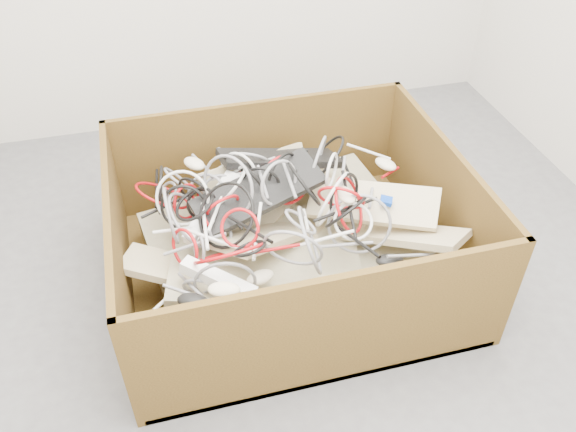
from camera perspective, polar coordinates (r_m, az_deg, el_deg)
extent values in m
plane|color=#4C4C4E|center=(2.39, 1.71, -7.91)|extent=(3.00, 3.00, 0.00)
cube|color=#37270D|center=(2.47, 0.12, -5.39)|extent=(1.31, 1.09, 0.03)
cube|color=#37270D|center=(2.71, -2.80, 6.14)|extent=(1.31, 0.02, 0.52)
cube|color=#37270D|center=(1.95, 4.26, -11.16)|extent=(1.31, 0.03, 0.52)
cube|color=#37270D|center=(2.51, 14.51, 1.44)|extent=(0.02, 1.04, 0.52)
cube|color=#37270D|center=(2.27, -15.85, -3.79)|extent=(0.02, 1.04, 0.52)
cube|color=tan|center=(2.43, -0.01, -3.84)|extent=(1.15, 1.00, 0.21)
cube|color=tan|center=(2.31, -2.16, -4.17)|extent=(0.83, 0.74, 0.22)
cube|color=tan|center=(2.38, -4.59, -1.19)|extent=(0.50, 0.46, 0.10)
cube|color=tan|center=(2.55, 4.64, 2.19)|extent=(0.46, 0.49, 0.17)
cube|color=tan|center=(2.20, 2.55, -6.73)|extent=(0.20, 0.51, 0.08)
cube|color=tan|center=(2.23, -9.38, -5.42)|extent=(0.52, 0.37, 0.15)
cube|color=tan|center=(2.32, 10.70, -1.72)|extent=(0.45, 0.47, 0.23)
cube|color=tan|center=(2.45, -3.06, 3.61)|extent=(0.49, 0.29, 0.22)
cube|color=tan|center=(2.26, -1.71, -1.93)|extent=(0.49, 0.42, 0.25)
cube|color=tan|center=(2.32, 8.14, 1.26)|extent=(0.51, 0.42, 0.14)
cube|color=black|center=(2.44, -0.71, 5.57)|extent=(0.51, 0.20, 0.17)
cube|color=black|center=(2.23, -2.83, 2.33)|extent=(0.53, 0.30, 0.15)
ellipsoid|color=beige|center=(2.24, -7.51, -0.07)|extent=(0.12, 0.09, 0.04)
ellipsoid|color=beige|center=(2.52, 9.36, 4.95)|extent=(0.10, 0.12, 0.04)
ellipsoid|color=beige|center=(2.07, -2.68, -5.92)|extent=(0.12, 0.09, 0.04)
ellipsoid|color=beige|center=(2.14, 5.52, 2.04)|extent=(0.08, 0.11, 0.04)
ellipsoid|color=beige|center=(2.42, -9.00, 5.00)|extent=(0.11, 0.12, 0.04)
ellipsoid|color=black|center=(2.19, 9.74, -4.24)|extent=(0.11, 0.08, 0.04)
ellipsoid|color=black|center=(1.90, -9.12, -8.07)|extent=(0.12, 0.10, 0.04)
ellipsoid|color=beige|center=(1.86, -6.17, -7.04)|extent=(0.12, 0.09, 0.04)
cube|color=white|center=(2.24, -7.23, 0.77)|extent=(0.26, 0.29, 0.14)
cube|color=white|center=(2.00, -6.71, -6.05)|extent=(0.25, 0.21, 0.09)
cube|color=#0B39B1|center=(2.27, 9.40, 1.46)|extent=(0.06, 0.06, 0.03)
torus|color=#A70B10|center=(2.01, -5.63, -3.56)|extent=(0.35, 0.27, 0.24)
torus|color=#A70B10|center=(2.03, -4.65, -1.20)|extent=(0.14, 0.14, 0.16)
torus|color=black|center=(2.26, -2.62, 3.08)|extent=(0.19, 0.08, 0.19)
torus|color=gray|center=(2.30, -7.81, 1.86)|extent=(0.19, 0.21, 0.18)
torus|color=gray|center=(2.23, -9.30, -0.42)|extent=(0.20, 0.34, 0.29)
torus|color=gray|center=(2.19, -0.87, 3.18)|extent=(0.23, 0.13, 0.25)
torus|color=silver|center=(2.25, -5.59, 2.97)|extent=(0.18, 0.19, 0.18)
torus|color=gray|center=(2.12, -8.51, -3.18)|extent=(0.05, 0.15, 0.15)
torus|color=black|center=(2.20, 1.58, 3.10)|extent=(0.13, 0.25, 0.23)
torus|color=black|center=(2.22, -9.97, 0.80)|extent=(0.23, 0.09, 0.23)
torus|color=black|center=(2.44, 3.45, 5.48)|extent=(0.25, 0.30, 0.21)
torus|color=black|center=(2.19, -8.97, 1.15)|extent=(0.19, 0.20, 0.10)
torus|color=silver|center=(2.35, -4.62, 4.11)|extent=(0.16, 0.16, 0.21)
torus|color=#A70B10|center=(2.32, -9.67, 1.37)|extent=(0.16, 0.14, 0.20)
torus|color=black|center=(2.29, -8.13, 1.12)|extent=(0.18, 0.08, 0.17)
torus|color=gray|center=(2.02, -6.06, -6.38)|extent=(0.26, 0.07, 0.25)
torus|color=#A70B10|center=(2.33, -0.21, 3.48)|extent=(0.27, 0.18, 0.23)
torus|color=gray|center=(2.20, -11.16, 0.03)|extent=(0.04, 0.28, 0.28)
torus|color=black|center=(2.30, -4.14, 3.75)|extent=(0.15, 0.30, 0.31)
torus|color=gray|center=(2.06, 1.21, -0.55)|extent=(0.12, 0.16, 0.12)
torus|color=#A70B10|center=(2.19, -6.29, 0.99)|extent=(0.15, 0.12, 0.13)
torus|color=silver|center=(2.13, 6.28, -0.51)|extent=(0.21, 0.18, 0.13)
torus|color=gray|center=(2.39, -3.97, 5.40)|extent=(0.20, 0.15, 0.19)
torus|color=silver|center=(2.23, -10.11, 1.69)|extent=(0.21, 0.19, 0.22)
torus|color=gray|center=(2.41, -11.46, 2.04)|extent=(0.11, 0.15, 0.12)
torus|color=#A70B10|center=(2.19, 5.88, 1.07)|extent=(0.16, 0.28, 0.28)
torus|color=gray|center=(2.05, -8.67, -6.74)|extent=(0.13, 0.07, 0.14)
torus|color=silver|center=(2.30, 4.20, 4.38)|extent=(0.12, 0.17, 0.20)
torus|color=black|center=(2.30, -8.43, 1.77)|extent=(0.16, 0.22, 0.26)
torus|color=gray|center=(2.16, 6.86, -0.80)|extent=(0.29, 0.14, 0.30)
torus|color=gray|center=(2.22, -5.81, 2.81)|extent=(0.22, 0.28, 0.33)
torus|color=#A70B10|center=(2.40, -11.95, 1.96)|extent=(0.22, 0.27, 0.19)
torus|color=black|center=(2.42, -4.82, 4.34)|extent=(0.07, 0.23, 0.23)
torus|color=#A70B10|center=(2.17, 5.12, 1.72)|extent=(0.20, 0.16, 0.22)
torus|color=black|center=(1.98, -3.69, -3.14)|extent=(0.12, 0.11, 0.08)
torus|color=black|center=(2.19, 5.42, 1.92)|extent=(0.20, 0.16, 0.24)
torus|color=black|center=(2.09, -5.99, 0.09)|extent=(0.22, 0.27, 0.26)
torus|color=silver|center=(2.20, 4.30, 1.60)|extent=(0.24, 0.22, 0.31)
torus|color=#A70B10|center=(2.11, -9.87, -3.06)|extent=(0.12, 0.16, 0.19)
torus|color=gray|center=(2.16, -6.52, -1.57)|extent=(0.13, 0.13, 0.09)
torus|color=silver|center=(2.44, -6.22, 3.85)|extent=(0.16, 0.07, 0.16)
torus|color=black|center=(2.42, -12.13, 2.45)|extent=(0.06, 0.28, 0.28)
torus|color=gray|center=(2.40, 2.75, 5.05)|extent=(0.18, 0.28, 0.32)
torus|color=gray|center=(1.98, 0.49, -3.13)|extent=(0.25, 0.14, 0.25)
torus|color=gray|center=(2.32, -6.55, 2.47)|extent=(0.18, 0.06, 0.17)
torus|color=black|center=(2.31, -0.56, 4.15)|extent=(0.20, 0.16, 0.24)
torus|color=gray|center=(2.01, 2.11, -2.34)|extent=(0.10, 0.33, 0.32)
torus|color=black|center=(2.16, 5.59, 0.39)|extent=(0.24, 0.17, 0.21)
torus|color=gray|center=(2.42, -10.54, 3.50)|extent=(0.14, 0.18, 0.13)
torus|color=black|center=(2.34, -2.79, 3.99)|extent=(0.12, 0.12, 0.11)
cylinder|color=silver|center=(2.07, 1.71, -0.38)|extent=(0.05, 0.17, 0.07)
cylinder|color=#A70B10|center=(2.22, -8.55, 0.75)|extent=(0.05, 0.23, 0.04)
cylinder|color=silver|center=(2.03, 3.42, -2.22)|extent=(0.21, 0.05, 0.07)
cylinder|color=gray|center=(1.98, -9.43, -7.40)|extent=(0.17, 0.08, 0.07)
cylinder|color=#A70B10|center=(1.99, -1.13, -3.16)|extent=(0.17, 0.03, 0.03)
cylinder|color=silver|center=(2.18, -9.67, -1.16)|extent=(0.25, 0.03, 0.04)
cylinder|color=black|center=(2.15, 5.59, 0.64)|extent=(0.26, 0.08, 0.02)
cylinder|color=black|center=(2.48, -12.50, 2.61)|extent=(0.04, 0.22, 0.05)
cylinder|color=gray|center=(2.52, -7.90, 4.61)|extent=(0.10, 0.15, 0.07)
cylinder|color=black|center=(2.06, 6.67, -2.39)|extent=(0.09, 0.22, 0.05)
cylinder|color=gray|center=(2.19, 12.02, -3.71)|extent=(0.21, 0.02, 0.05)
cylinder|color=black|center=(2.38, 5.75, 4.33)|extent=(0.02, 0.16, 0.04)
cylinder|color=gray|center=(2.29, 5.30, 4.20)|extent=(0.09, 0.19, 0.02)
cylinder|color=gray|center=(2.10, -8.93, -2.69)|extent=(0.23, 0.03, 0.07)
cylinder|color=silver|center=(2.16, -6.97, 0.33)|extent=(0.10, 0.18, 0.03)
cylinder|color=silver|center=(2.30, -5.99, 3.79)|extent=(0.14, 0.02, 0.02)
cylinder|color=gray|center=(2.21, -2.44, 3.29)|extent=(0.02, 0.15, 0.06)
cylinder|color=silver|center=(2.05, -2.96, -1.40)|extent=(0.10, 0.24, 0.06)
cylinder|color=black|center=(2.22, -6.46, 1.03)|extent=(0.12, 0.26, 0.05)
cylinder|color=silver|center=(2.06, -6.67, -2.42)|extent=(0.20, 0.17, 0.02)
cylinder|color=silver|center=(2.61, 7.75, 6.14)|extent=(0.18, 0.11, 0.06)
cylinder|color=silver|center=(2.08, -11.71, -7.88)|extent=(0.09, 0.10, 0.04)
cylinder|color=black|center=(2.15, 5.89, 1.09)|extent=(0.05, 0.28, 0.11)
cylinder|color=black|center=(2.31, -11.27, 1.12)|extent=(0.23, 0.11, 0.02)
cylinder|color=gray|center=(2.36, -4.49, 4.47)|extent=(0.28, 0.02, 0.08)
cylinder|color=gray|center=(2.18, 0.16, 3.47)|extent=(0.02, 0.16, 0.07)
cylinder|color=silver|center=(2.11, -7.98, -0.92)|extent=(0.03, 0.23, 0.03)
cylinder|color=gray|center=(2.54, -6.30, 4.99)|extent=(0.01, 0.18, 0.06)
cylinder|color=gray|center=(2.07, 5.54, -2.76)|extent=(0.20, 0.04, 0.02)
cylinder|color=#A70B10|center=(2.38, -4.63, 4.43)|extent=(0.03, 0.20, 0.02)
cylinder|color=#A70B10|center=(2.53, 9.80, 4.15)|extent=(0.11, 0.08, 0.03)
cylinder|color=black|center=(2.05, -3.78, -1.21)|extent=(0.12, 0.23, 0.06)
cylinder|color=black|center=(2.44, -0.64, 5.14)|extent=(0.25, 0.08, 0.06)
cylinder|color=gray|center=(1.99, -8.73, -7.19)|extent=(0.11, 0.26, 0.07)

